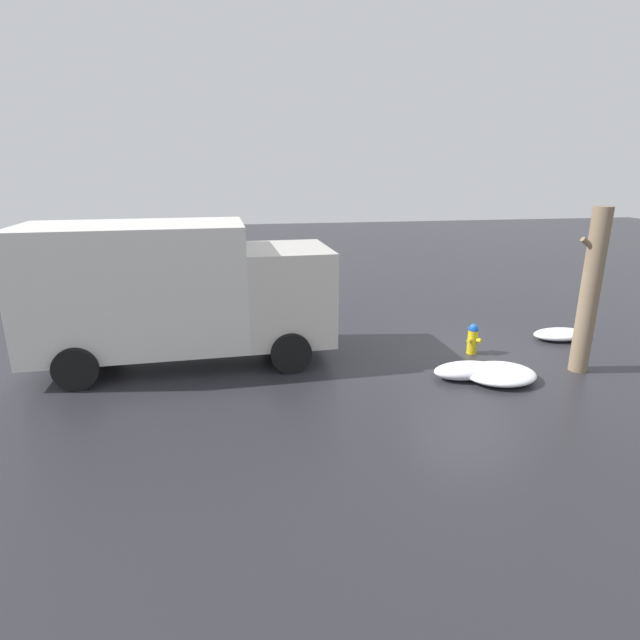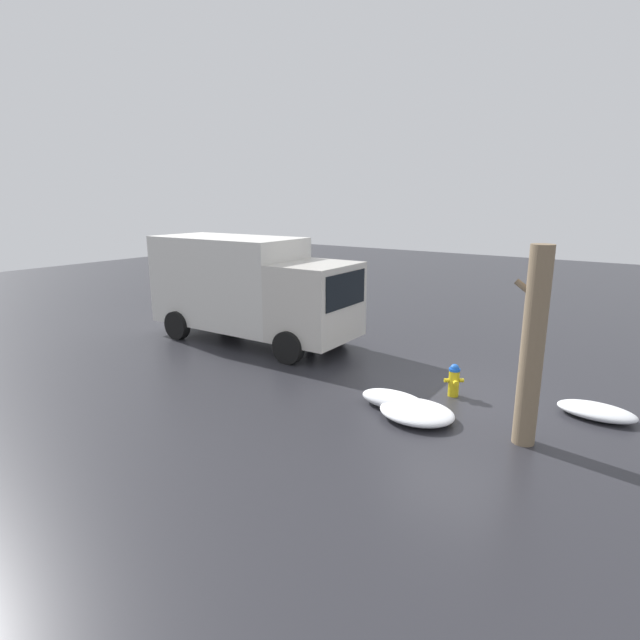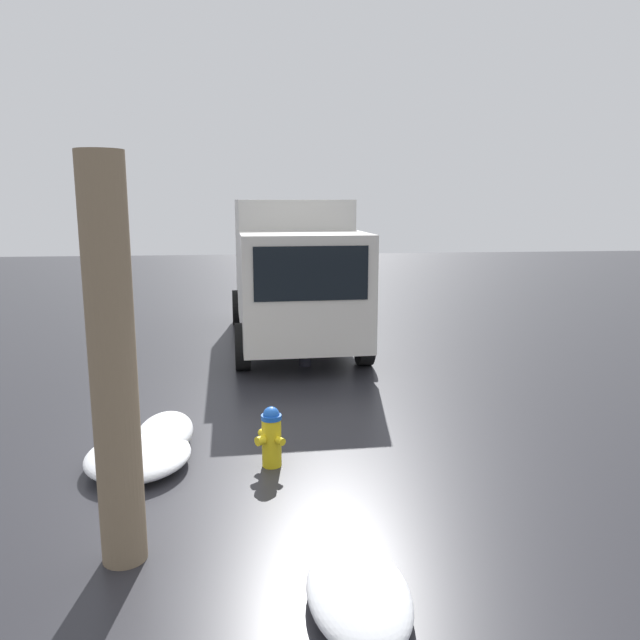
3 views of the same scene
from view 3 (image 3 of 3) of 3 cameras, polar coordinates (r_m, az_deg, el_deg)
ground_plane at (r=7.85m, az=-4.41°, el=-13.12°), size 60.00×60.00×0.00m
fire_hydrant at (r=7.70m, az=-4.48°, el=-10.51°), size 0.41×0.37×0.75m
tree_trunk at (r=5.61m, az=-18.40°, el=-3.98°), size 0.61×0.40×3.59m
delivery_truck at (r=14.19m, az=-2.68°, el=4.97°), size 6.75×2.83×3.20m
pedestrian at (r=12.05m, az=-1.39°, el=-0.04°), size 0.36×0.36×1.65m
snow_pile_by_hydrant at (r=8.04m, az=-16.27°, el=-11.79°), size 1.53×1.26×0.30m
snow_pile_curbside at (r=8.59m, az=-14.00°, el=-10.01°), size 1.47×0.72×0.35m
snow_pile_by_tree at (r=5.40m, az=3.52°, el=-23.62°), size 1.47×0.82×0.27m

